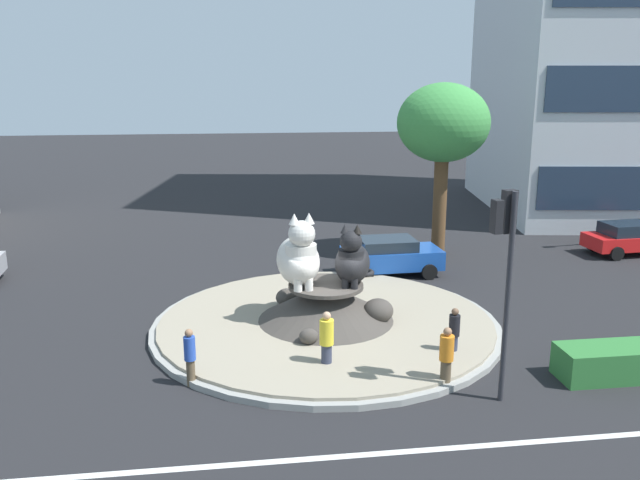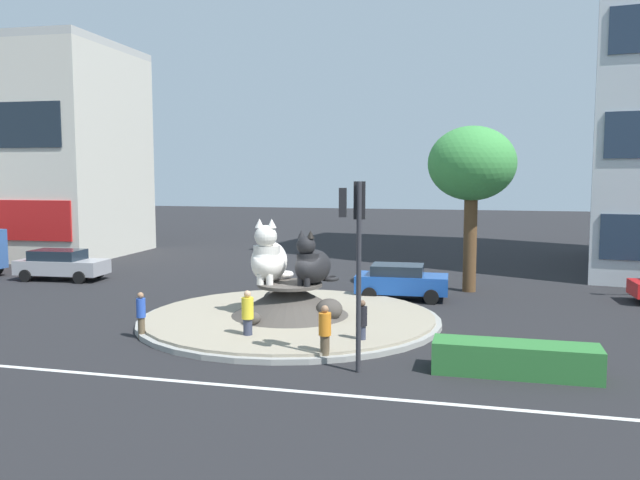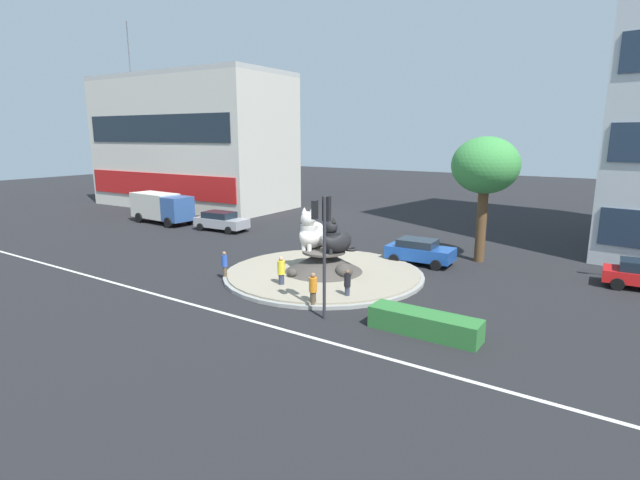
{
  "view_description": "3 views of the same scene",
  "coord_description": "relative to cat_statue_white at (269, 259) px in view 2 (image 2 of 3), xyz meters",
  "views": [
    {
      "loc": [
        -2.86,
        -19.76,
        7.89
      ],
      "look_at": [
        -0.02,
        1.24,
        2.64
      ],
      "focal_mm": 36.44,
      "sensor_mm": 36.0,
      "label": 1
    },
    {
      "loc": [
        7.01,
        -23.03,
        5.56
      ],
      "look_at": [
        0.74,
        1.67,
        2.96
      ],
      "focal_mm": 36.44,
      "sensor_mm": 36.0,
      "label": 2
    },
    {
      "loc": [
        14.71,
        -22.29,
        7.85
      ],
      "look_at": [
        -0.86,
        0.9,
        1.82
      ],
      "focal_mm": 27.34,
      "sensor_mm": 36.0,
      "label": 3
    }
  ],
  "objects": [
    {
      "name": "ground_plane",
      "position": [
        0.86,
        -0.08,
        -2.37
      ],
      "size": [
        160.0,
        160.0,
        0.0
      ],
      "primitive_type": "plane",
      "color": "black"
    },
    {
      "name": "lane_centreline",
      "position": [
        0.86,
        -7.59,
        -2.37
      ],
      "size": [
        112.0,
        0.2,
        0.01
      ],
      "primitive_type": "cube",
      "color": "silver",
      "rests_on": "ground"
    },
    {
      "name": "roundabout_island",
      "position": [
        0.87,
        -0.08,
        -1.92
      ],
      "size": [
        11.31,
        11.31,
        1.48
      ],
      "color": "gray",
      "rests_on": "ground"
    },
    {
      "name": "cat_statue_white",
      "position": [
        0.0,
        0.0,
        0.0
      ],
      "size": [
        1.58,
        2.54,
        2.44
      ],
      "rotation": [
        0.0,
        0.0,
        -1.45
      ],
      "color": "silver",
      "rests_on": "roundabout_island"
    },
    {
      "name": "cat_statue_black",
      "position": [
        1.71,
        -0.09,
        -0.15
      ],
      "size": [
        1.72,
        2.05,
        2.04
      ],
      "rotation": [
        0.0,
        0.0,
        -1.87
      ],
      "color": "black",
      "rests_on": "roundabout_island"
    },
    {
      "name": "traffic_light_mast",
      "position": [
        4.44,
        -5.53,
        1.54
      ],
      "size": [
        0.71,
        0.6,
        5.35
      ],
      "rotation": [
        0.0,
        0.0,
        1.71
      ],
      "color": "#2D2D33",
      "rests_on": "ground"
    },
    {
      "name": "clipped_hedge_strip",
      "position": [
        8.8,
        -4.79,
        -1.92
      ],
      "size": [
        4.51,
        1.2,
        0.9
      ],
      "primitive_type": "cube",
      "color": "#2D7033",
      "rests_on": "ground"
    },
    {
      "name": "broadleaf_tree_behind_island",
      "position": [
        7.25,
        8.11,
        3.57
      ],
      "size": [
        4.08,
        4.08,
        7.78
      ],
      "color": "brown",
      "rests_on": "ground"
    },
    {
      "name": "pedestrian_yellow_shirt",
      "position": [
        0.4,
        -3.38,
        -1.45
      ],
      "size": [
        0.39,
        0.39,
        1.76
      ],
      "rotation": [
        0.0,
        0.0,
        0.8
      ],
      "color": "#33384C",
      "rests_on": "ground"
    },
    {
      "name": "pedestrian_orange_shirt",
      "position": [
        3.36,
        -4.76,
        -1.48
      ],
      "size": [
        0.37,
        0.37,
        1.68
      ],
      "rotation": [
        0.0,
        0.0,
        2.97
      ],
      "color": "brown",
      "rests_on": "ground"
    },
    {
      "name": "pedestrian_blue_shirt",
      "position": [
        -3.27,
        -3.76,
        -1.51
      ],
      "size": [
        0.31,
        0.31,
        1.6
      ],
      "rotation": [
        0.0,
        0.0,
        6.23
      ],
      "color": "brown",
      "rests_on": "ground"
    },
    {
      "name": "pedestrian_black_shirt",
      "position": [
        4.17,
        -3.04,
        -1.55
      ],
      "size": [
        0.32,
        0.32,
        1.55
      ],
      "rotation": [
        0.0,
        0.0,
        0.95
      ],
      "color": "#33384C",
      "rests_on": "ground"
    },
    {
      "name": "sedan_on_far_lane",
      "position": [
        4.35,
        5.42,
        -1.55
      ],
      "size": [
        4.11,
        2.23,
        1.55
      ],
      "rotation": [
        0.0,
        0.0,
        0.04
      ],
      "color": "#19479E",
      "rests_on": "ground"
    },
    {
      "name": "hatchback_near_shophouse",
      "position": [
        -13.65,
        6.29,
        -1.53
      ],
      "size": [
        4.72,
        2.33,
        1.59
      ],
      "rotation": [
        0.0,
        0.0,
        0.07
      ],
      "color": "#99999E",
      "rests_on": "ground"
    }
  ]
}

